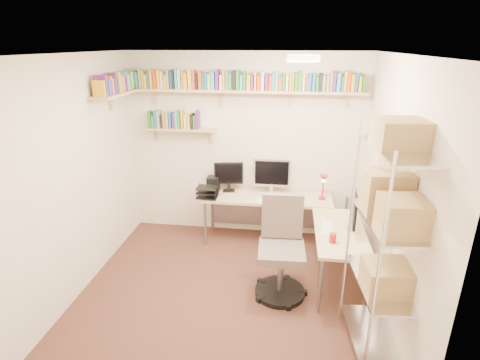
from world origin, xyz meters
TOP-DOWN VIEW (x-y plane):
  - ground at (0.00, 0.00)m, footprint 3.20×3.20m
  - room_shell at (0.00, 0.00)m, footprint 3.24×3.04m
  - wall_shelves at (-0.41, 1.30)m, footprint 3.12×1.09m
  - corner_desk at (0.47, 0.99)m, footprint 2.04×1.72m
  - office_chair at (0.58, 0.11)m, footprint 0.57×0.59m
  - wire_rack at (1.42, -0.65)m, footprint 0.49×0.89m

SIDE VIEW (x-z plane):
  - ground at x=0.00m, z-range 0.00..0.00m
  - office_chair at x=0.58m, z-range -0.09..1.01m
  - corner_desk at x=0.47m, z-range 0.08..1.23m
  - wire_rack at x=1.42m, z-range 0.29..2.36m
  - room_shell at x=0.00m, z-range 0.29..2.81m
  - wall_shelves at x=-0.41m, z-range 1.63..2.42m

